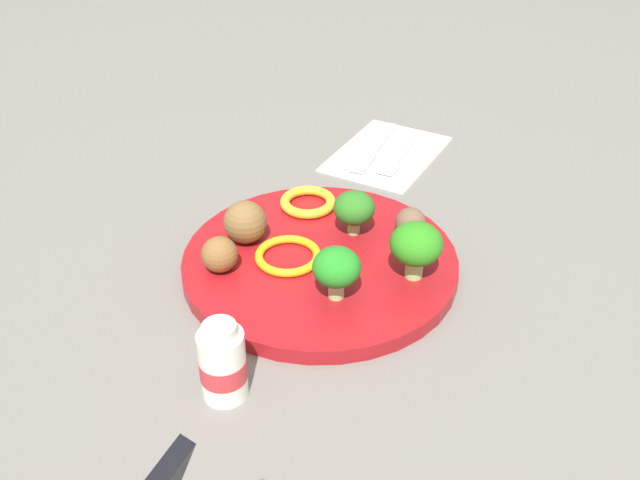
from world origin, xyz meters
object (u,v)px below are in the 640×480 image
at_px(broccoli_floret_back_right, 337,268).
at_px(pepper_ring_back_left, 288,256).
at_px(meatball_far_rim, 245,222).
at_px(yogurt_bottle, 223,364).
at_px(plate, 320,263).
at_px(broccoli_floret_far_rim, 416,245).
at_px(broccoli_floret_mid_left, 354,209).
at_px(knife, 373,149).
at_px(meatball_mid_left, 411,223).
at_px(meatball_mid_right, 220,254).
at_px(fork, 398,155).
at_px(pepper_ring_far_rim, 308,202).
at_px(napkin, 387,153).

xyz_separation_m(broccoli_floret_back_right, pepper_ring_back_left, (-0.03, -0.07, -0.03)).
height_order(meatball_far_rim, yogurt_bottle, yogurt_bottle).
distance_m(plate, broccoli_floret_far_rim, 0.11).
distance_m(broccoli_floret_mid_left, pepper_ring_back_left, 0.09).
xyz_separation_m(broccoli_floret_back_right, knife, (-0.31, -0.09, -0.04)).
bearing_deg(plate, meatball_mid_left, 137.67).
height_order(meatball_mid_right, fork, meatball_mid_right).
relative_size(pepper_ring_far_rim, yogurt_bottle, 0.85).
relative_size(pepper_ring_back_left, yogurt_bottle, 0.91).
relative_size(meatball_mid_right, meatball_far_rim, 0.80).
bearing_deg(broccoli_floret_mid_left, meatball_mid_right, -37.29).
height_order(meatball_mid_left, fork, meatball_mid_left).
distance_m(pepper_ring_back_left, pepper_ring_far_rim, 0.10).
bearing_deg(yogurt_bottle, broccoli_floret_far_rim, 155.91).
relative_size(broccoli_floret_far_rim, pepper_ring_far_rim, 0.93).
bearing_deg(broccoli_floret_far_rim, meatball_mid_right, -66.64).
bearing_deg(meatball_mid_right, knife, 175.33).
height_order(plate, broccoli_floret_far_rim, broccoli_floret_far_rim).
bearing_deg(plate, knife, -168.76).
relative_size(broccoli_floret_far_rim, napkin, 0.34).
height_order(knife, yogurt_bottle, yogurt_bottle).
height_order(broccoli_floret_mid_left, meatball_mid_right, broccoli_floret_mid_left).
bearing_deg(broccoli_floret_mid_left, pepper_ring_back_left, -27.92).
bearing_deg(napkin, knife, -69.82).
xyz_separation_m(pepper_ring_far_rim, fork, (-0.18, 0.04, -0.01)).
relative_size(meatball_mid_right, yogurt_bottle, 0.49).
xyz_separation_m(broccoli_floret_mid_left, pepper_ring_far_rim, (-0.03, -0.07, -0.02)).
height_order(broccoli_floret_mid_left, knife, broccoli_floret_mid_left).
bearing_deg(knife, meatball_mid_left, 33.10).
height_order(broccoli_floret_far_rim, broccoli_floret_mid_left, broccoli_floret_far_rim).
height_order(fork, knife, same).
bearing_deg(fork, napkin, -114.92).
bearing_deg(yogurt_bottle, plate, -177.85).
relative_size(broccoli_floret_back_right, meatball_mid_left, 1.58).
distance_m(pepper_ring_back_left, napkin, 0.28).
xyz_separation_m(broccoli_floret_mid_left, pepper_ring_back_left, (0.07, -0.04, -0.03)).
bearing_deg(yogurt_bottle, meatball_far_rim, -153.58).
bearing_deg(meatball_mid_left, broccoli_floret_mid_left, -70.07).
distance_m(meatball_mid_left, knife, 0.22).
distance_m(broccoli_floret_mid_left, napkin, 0.22).
relative_size(broccoli_floret_far_rim, broccoli_floret_mid_left, 1.21).
height_order(plate, pepper_ring_far_rim, pepper_ring_far_rim).
distance_m(plate, broccoli_floret_mid_left, 0.07).
xyz_separation_m(napkin, yogurt_bottle, (0.45, 0.04, 0.03)).
bearing_deg(yogurt_bottle, napkin, -174.84).
relative_size(napkin, knife, 1.17).
height_order(broccoli_floret_back_right, yogurt_bottle, yogurt_bottle).
relative_size(broccoli_floret_far_rim, fork, 0.49).
bearing_deg(meatball_far_rim, yogurt_bottle, 26.42).
bearing_deg(broccoli_floret_far_rim, napkin, -152.83).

